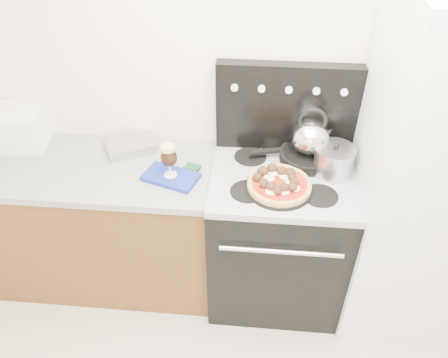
# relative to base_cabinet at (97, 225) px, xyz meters

# --- Properties ---
(room_shell) EXTENTS (3.52, 3.01, 2.52)m
(room_shell) POSITION_rel_base_cabinet_xyz_m (1.02, -0.91, 0.82)
(room_shell) COLOR beige
(room_shell) RESTS_ON ground
(base_cabinet) EXTENTS (1.45, 0.60, 0.86)m
(base_cabinet) POSITION_rel_base_cabinet_xyz_m (0.00, 0.00, 0.00)
(base_cabinet) COLOR brown
(base_cabinet) RESTS_ON ground
(countertop) EXTENTS (1.48, 0.63, 0.04)m
(countertop) POSITION_rel_base_cabinet_xyz_m (0.00, 0.00, 0.45)
(countertop) COLOR #959597
(countertop) RESTS_ON base_cabinet
(stove_body) EXTENTS (0.76, 0.65, 0.88)m
(stove_body) POSITION_rel_base_cabinet_xyz_m (1.10, -0.02, 0.01)
(stove_body) COLOR black
(stove_body) RESTS_ON ground
(cooktop) EXTENTS (0.76, 0.65, 0.04)m
(cooktop) POSITION_rel_base_cabinet_xyz_m (1.10, -0.02, 0.47)
(cooktop) COLOR #ADADB2
(cooktop) RESTS_ON stove_body
(backguard) EXTENTS (0.76, 0.08, 0.50)m
(backguard) POSITION_rel_base_cabinet_xyz_m (1.10, 0.25, 0.74)
(backguard) COLOR black
(backguard) RESTS_ON cooktop
(fridge) EXTENTS (0.64, 0.68, 1.90)m
(fridge) POSITION_rel_base_cabinet_xyz_m (1.80, -0.05, 0.52)
(fridge) COLOR silver
(fridge) RESTS_ON ground
(toaster_oven) EXTENTS (0.36, 0.28, 0.22)m
(toaster_oven) POSITION_rel_base_cabinet_xyz_m (-0.44, 0.17, 0.58)
(toaster_oven) COLOR white
(toaster_oven) RESTS_ON countertop
(foil_sheet) EXTENTS (0.33, 0.30, 0.05)m
(foil_sheet) POSITION_rel_base_cabinet_xyz_m (0.23, 0.17, 0.50)
(foil_sheet) COLOR silver
(foil_sheet) RESTS_ON countertop
(oven_mitt) EXTENTS (0.32, 0.24, 0.02)m
(oven_mitt) POSITION_rel_base_cabinet_xyz_m (0.51, -0.08, 0.48)
(oven_mitt) COLOR #172E9B
(oven_mitt) RESTS_ON countertop
(beer_glass) EXTENTS (0.10, 0.10, 0.19)m
(beer_glass) POSITION_rel_base_cabinet_xyz_m (0.51, -0.08, 0.59)
(beer_glass) COLOR black
(beer_glass) RESTS_ON oven_mitt
(pizza_pan) EXTENTS (0.44, 0.44, 0.01)m
(pizza_pan) POSITION_rel_base_cabinet_xyz_m (1.08, -0.13, 0.50)
(pizza_pan) COLOR black
(pizza_pan) RESTS_ON cooktop
(pizza) EXTENTS (0.39, 0.39, 0.05)m
(pizza) POSITION_rel_base_cabinet_xyz_m (1.08, -0.13, 0.52)
(pizza) COLOR #D79A4E
(pizza) RESTS_ON pizza_pan
(skillet) EXTENTS (0.38, 0.38, 0.05)m
(skillet) POSITION_rel_base_cabinet_xyz_m (1.24, 0.12, 0.52)
(skillet) COLOR black
(skillet) RESTS_ON cooktop
(tea_kettle) EXTENTS (0.23, 0.23, 0.23)m
(tea_kettle) POSITION_rel_base_cabinet_xyz_m (1.24, 0.12, 0.66)
(tea_kettle) COLOR silver
(tea_kettle) RESTS_ON skillet
(stock_pot) EXTENTS (0.21, 0.21, 0.15)m
(stock_pot) POSITION_rel_base_cabinet_xyz_m (1.36, 0.02, 0.56)
(stock_pot) COLOR #B9B8C3
(stock_pot) RESTS_ON cooktop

